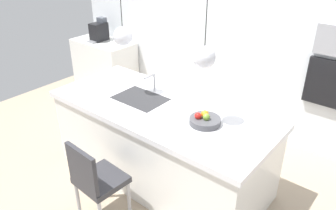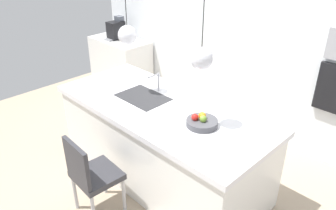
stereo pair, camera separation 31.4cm
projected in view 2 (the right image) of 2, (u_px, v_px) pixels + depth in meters
name	position (u px, v px, depth m)	size (l,w,h in m)	color
floor	(162.00, 174.00, 3.94)	(6.60, 6.60, 0.00)	tan
back_wall	(252.00, 38.00, 4.36)	(6.00, 0.10, 2.60)	white
kitchen_island	(162.00, 142.00, 3.72)	(2.46, 1.07, 0.91)	white
sink_basin	(143.00, 98.00, 3.70)	(0.56, 0.40, 0.02)	#2D2D30
faucet	(157.00, 80.00, 3.76)	(0.02, 0.17, 0.22)	silver
fruit_bowl	(202.00, 122.00, 3.15)	(0.30, 0.30, 0.12)	#4C4C51
side_counter	(121.00, 62.00, 6.04)	(1.10, 0.60, 0.85)	white
coffee_machine	(116.00, 29.00, 5.82)	(0.20, 0.35, 0.38)	black
chair_near	(91.00, 173.00, 3.18)	(0.44, 0.43, 0.88)	#333338
pendant_light_left	(127.00, 35.00, 3.52)	(0.20, 0.20, 0.80)	silver
pendant_light_right	(201.00, 58.00, 2.88)	(0.20, 0.20, 0.80)	silver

